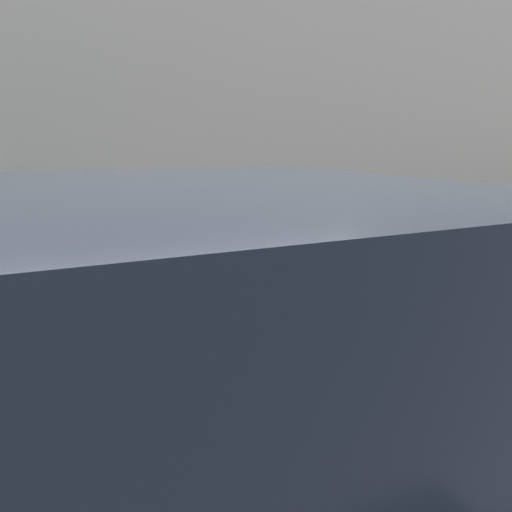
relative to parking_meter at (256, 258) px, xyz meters
The scene contains 3 objects.
sidewalk 1.60m from the parking_meter, 113.68° to the left, with size 24.00×2.80×0.14m.
building_facade 4.82m from the parking_meter, 96.22° to the left, with size 24.00×0.30×6.61m.
parking_meter is the anchor object (origin of this frame).
Camera 1 is at (-0.80, -1.90, 1.93)m, focal length 35.00 mm.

